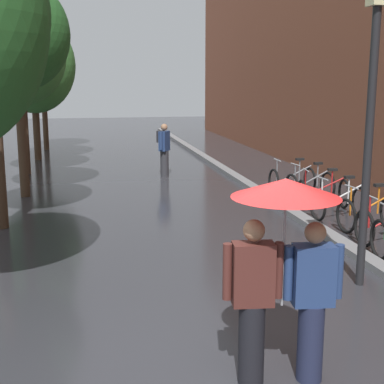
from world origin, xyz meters
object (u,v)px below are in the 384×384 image
at_px(street_tree_5, 42,58).
at_px(pedestrian_walking_midground, 164,149).
at_px(parked_bicycle_3, 339,203).
at_px(street_tree_4, 33,65).
at_px(parked_bicycle_6, 292,180).
at_px(parked_bicycle_4, 323,193).
at_px(street_tree_3, 20,55).
at_px(couple_under_umbrella, 284,253).
at_px(street_tree_2, 16,35).
at_px(street_lamp_post, 370,115).
at_px(parked_bicycle_5, 310,185).
at_px(parked_bicycle_2, 369,213).

distance_m(street_tree_5, pedestrian_walking_midground, 9.22).
bearing_deg(parked_bicycle_3, street_tree_4, 123.70).
bearing_deg(parked_bicycle_3, parked_bicycle_6, 90.07).
bearing_deg(street_tree_4, parked_bicycle_3, -56.30).
distance_m(street_tree_5, parked_bicycle_4, 15.06).
bearing_deg(parked_bicycle_6, street_tree_5, 122.28).
relative_size(street_tree_3, parked_bicycle_4, 4.58).
relative_size(parked_bicycle_4, couple_under_umbrella, 0.56).
relative_size(street_tree_2, street_lamp_post, 1.28).
xyz_separation_m(street_tree_5, parked_bicycle_4, (7.10, -12.80, -3.51)).
height_order(street_tree_5, pedestrian_walking_midground, street_tree_5).
distance_m(parked_bicycle_6, couple_under_umbrella, 9.40).
distance_m(street_tree_4, street_lamp_post, 15.42).
distance_m(parked_bicycle_5, street_lamp_post, 6.19).
distance_m(street_tree_3, parked_bicycle_5, 9.79).
bearing_deg(couple_under_umbrella, parked_bicycle_4, 62.56).
bearing_deg(street_tree_3, street_tree_4, 88.02).
xyz_separation_m(parked_bicycle_5, couple_under_umbrella, (-3.68, -7.87, 0.96)).
xyz_separation_m(street_tree_4, street_lamp_post, (5.69, -14.30, -1.02)).
bearing_deg(parked_bicycle_4, parked_bicycle_3, -95.02).
xyz_separation_m(couple_under_umbrella, pedestrian_walking_midground, (0.58, 12.04, -0.46)).
height_order(parked_bicycle_2, parked_bicycle_4, same).
bearing_deg(parked_bicycle_3, parked_bicycle_2, -80.83).
bearing_deg(street_tree_3, parked_bicycle_3, -45.85).
bearing_deg(street_tree_5, couple_under_umbrella, -79.98).
distance_m(parked_bicycle_4, parked_bicycle_5, 0.93).
bearing_deg(couple_under_umbrella, street_tree_2, 109.31).
bearing_deg(parked_bicycle_4, parked_bicycle_6, 93.17).
bearing_deg(street_tree_3, street_tree_5, 87.98).
distance_m(parked_bicycle_2, pedestrian_walking_midground, 7.77).
xyz_separation_m(parked_bicycle_6, pedestrian_walking_midground, (-2.93, 3.38, 0.50)).
bearing_deg(street_lamp_post, couple_under_umbrella, -132.50).
relative_size(parked_bicycle_2, parked_bicycle_4, 0.99).
xyz_separation_m(parked_bicycle_4, pedestrian_walking_midground, (-3.02, 5.10, 0.50)).
distance_m(street_tree_2, pedestrian_walking_midground, 5.60).
relative_size(parked_bicycle_4, street_lamp_post, 0.27).
bearing_deg(parked_bicycle_5, parked_bicycle_3, -94.81).
bearing_deg(street_tree_3, couple_under_umbrella, -74.44).
distance_m(parked_bicycle_2, parked_bicycle_3, 0.98).
bearing_deg(street_tree_2, pedestrian_walking_midground, 30.10).
relative_size(parked_bicycle_3, parked_bicycle_6, 1.01).
height_order(parked_bicycle_4, street_lamp_post, street_lamp_post).
relative_size(couple_under_umbrella, street_lamp_post, 0.48).
xyz_separation_m(parked_bicycle_6, couple_under_umbrella, (-3.51, -8.66, 0.96)).
bearing_deg(parked_bicycle_3, street_tree_5, 116.82).
distance_m(parked_bicycle_2, parked_bicycle_5, 2.94).
xyz_separation_m(street_tree_5, parked_bicycle_2, (7.16, -14.82, -3.51)).
relative_size(parked_bicycle_2, street_lamp_post, 0.27).
height_order(street_tree_5, street_lamp_post, street_tree_5).
height_order(street_tree_3, parked_bicycle_5, street_tree_3).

